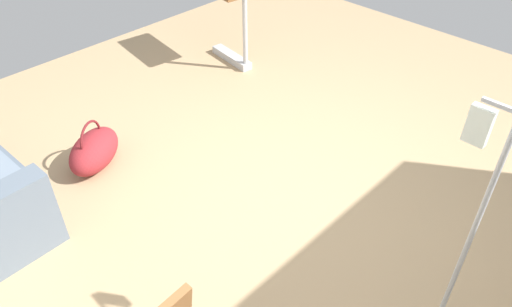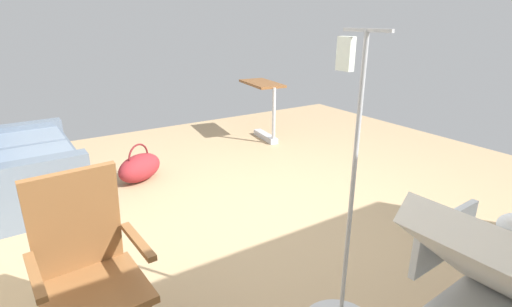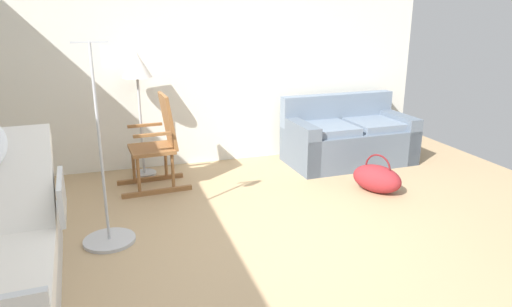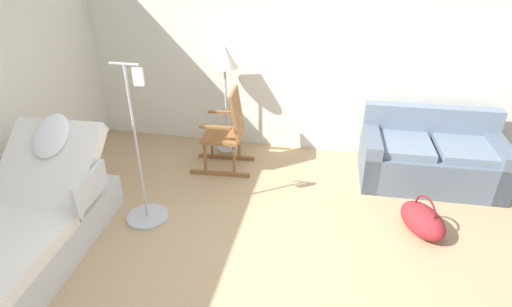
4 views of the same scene
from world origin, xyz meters
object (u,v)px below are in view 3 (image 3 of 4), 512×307
(couch, at_px, (348,139))
(floor_lamp, at_px, (137,73))
(rocking_chair, at_px, (158,144))
(duffel_bag, at_px, (377,178))
(iv_pole, at_px, (108,215))

(couch, relative_size, floor_lamp, 1.10)
(couch, height_order, rocking_chair, rocking_chair)
(floor_lamp, relative_size, duffel_bag, 2.29)
(floor_lamp, relative_size, iv_pole, 0.88)
(rocking_chair, relative_size, iv_pole, 0.62)
(couch, xyz_separation_m, iv_pole, (-3.02, -1.40, -0.06))
(floor_lamp, bearing_deg, iv_pole, -104.16)
(floor_lamp, bearing_deg, rocking_chair, -73.05)
(floor_lamp, bearing_deg, couch, -6.20)
(rocking_chair, relative_size, floor_lamp, 0.71)
(couch, relative_size, iv_pole, 0.97)
(floor_lamp, bearing_deg, duffel_bag, -29.37)
(couch, bearing_deg, iv_pole, -155.19)
(duffel_bag, xyz_separation_m, iv_pole, (-2.81, -0.33, 0.10))
(rocking_chair, bearing_deg, floor_lamp, 106.95)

